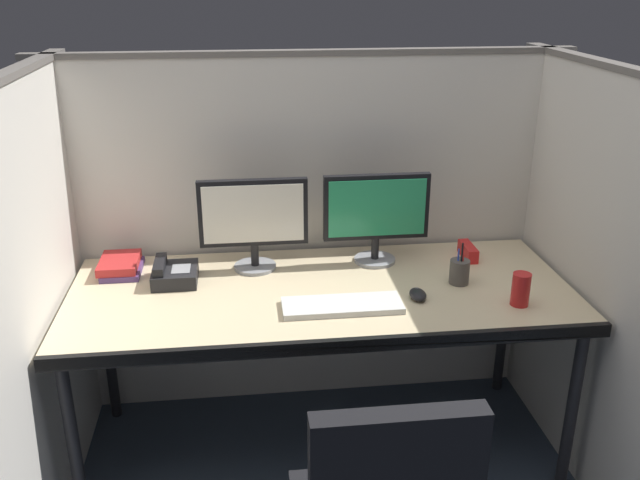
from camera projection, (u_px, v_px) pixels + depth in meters
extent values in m
cube|color=beige|center=(309.00, 238.00, 2.97)|extent=(2.20, 0.05, 1.55)
cube|color=#605B56|center=(308.00, 53.00, 2.68)|extent=(2.21, 0.06, 0.02)
cube|color=beige|center=(42.00, 307.00, 2.36)|extent=(0.05, 1.40, 1.55)
cube|color=#605B56|center=(2.00, 77.00, 2.07)|extent=(0.06, 1.41, 0.02)
cube|color=beige|center=(584.00, 278.00, 2.58)|extent=(0.05, 1.40, 1.55)
cube|color=#605B56|center=(618.00, 67.00, 2.29)|extent=(0.06, 1.41, 0.02)
cube|color=beige|center=(322.00, 294.00, 2.58)|extent=(1.90, 0.80, 0.04)
cube|color=black|center=(336.00, 346.00, 2.22)|extent=(1.90, 0.02, 0.05)
cylinder|color=black|center=(74.00, 449.00, 2.31)|extent=(0.04, 0.04, 0.70)
cylinder|color=black|center=(572.00, 412.00, 2.50)|extent=(0.04, 0.04, 0.70)
cylinder|color=black|center=(108.00, 347.00, 2.93)|extent=(0.04, 0.04, 0.70)
cylinder|color=black|center=(504.00, 323.00, 3.13)|extent=(0.04, 0.04, 0.70)
cylinder|color=gray|center=(255.00, 266.00, 2.75)|extent=(0.17, 0.17, 0.01)
cylinder|color=black|center=(255.00, 255.00, 2.73)|extent=(0.03, 0.03, 0.09)
cube|color=black|center=(253.00, 213.00, 2.67)|extent=(0.43, 0.03, 0.27)
cube|color=silver|center=(253.00, 214.00, 2.65)|extent=(0.39, 0.01, 0.23)
cylinder|color=gray|center=(375.00, 260.00, 2.82)|extent=(0.17, 0.17, 0.01)
cylinder|color=black|center=(375.00, 248.00, 2.80)|extent=(0.03, 0.03, 0.09)
cube|color=black|center=(376.00, 207.00, 2.73)|extent=(0.43, 0.03, 0.27)
cube|color=#268C59|center=(377.00, 208.00, 2.71)|extent=(0.39, 0.01, 0.23)
cube|color=silver|center=(342.00, 305.00, 2.42)|extent=(0.43, 0.15, 0.02)
ellipsoid|color=black|center=(418.00, 294.00, 2.49)|extent=(0.06, 0.10, 0.03)
cylinder|color=#59595B|center=(417.00, 289.00, 2.50)|extent=(0.01, 0.01, 0.01)
cube|color=#4C3366|center=(123.00, 270.00, 2.71)|extent=(0.15, 0.21, 0.02)
cube|color=#B22626|center=(119.00, 263.00, 2.70)|extent=(0.15, 0.21, 0.03)
cube|color=black|center=(175.00, 275.00, 2.62)|extent=(0.17, 0.19, 0.06)
cube|color=black|center=(160.00, 265.00, 2.60)|extent=(0.04, 0.17, 0.03)
cube|color=gray|center=(181.00, 269.00, 2.61)|extent=(0.07, 0.09, 0.00)
cylinder|color=red|center=(521.00, 289.00, 2.43)|extent=(0.07, 0.07, 0.12)
cube|color=red|center=(468.00, 251.00, 2.85)|extent=(0.04, 0.15, 0.06)
cylinder|color=#4C4742|center=(459.00, 272.00, 2.60)|extent=(0.08, 0.08, 0.09)
cylinder|color=red|center=(462.00, 264.00, 2.59)|extent=(0.01, 0.01, 0.15)
cylinder|color=#263FB2|center=(458.00, 265.00, 2.59)|extent=(0.01, 0.01, 0.13)
cylinder|color=black|center=(461.00, 262.00, 2.58)|extent=(0.01, 0.01, 0.16)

